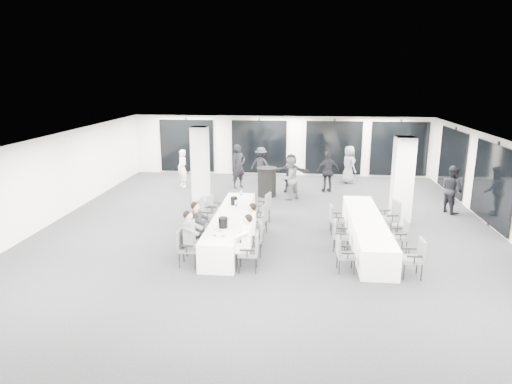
{
  "coord_description": "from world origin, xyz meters",
  "views": [
    {
      "loc": [
        0.96,
        -13.46,
        4.65
      ],
      "look_at": [
        -0.35,
        -0.2,
        1.23
      ],
      "focal_mm": 32.0,
      "sensor_mm": 36.0,
      "label": 1
    }
  ],
  "objects_px": {
    "banquet_table_side": "(367,231)",
    "chair_main_left_far": "(213,207)",
    "chair_side_left_far": "(335,217)",
    "chair_main_right_near": "(251,249)",
    "chair_side_left_near": "(343,253)",
    "ice_bucket_near": "(223,223)",
    "standing_guest_b": "(290,176)",
    "cocktail_table": "(267,182)",
    "chair_main_left_second": "(193,234)",
    "chair_main_left_mid": "(200,226)",
    "standing_guest_c": "(261,163)",
    "chair_main_left_near": "(186,245)",
    "chair_side_right_far": "(391,216)",
    "chair_side_right_near": "(415,256)",
    "standing_guest_f": "(291,170)",
    "standing_guest_g": "(182,166)",
    "standing_guest_a": "(238,163)",
    "chair_side_left_mid": "(339,233)",
    "standing_guest_d": "(328,169)",
    "chair_side_right_mid": "(401,234)",
    "chair_main_right_mid": "(258,227)",
    "banquet_table_main": "(231,227)",
    "chair_main_right_far": "(264,206)",
    "standing_guest_h": "(452,186)",
    "standing_guest_e": "(349,162)",
    "ice_bucket_far": "(234,201)",
    "chair_main_right_second": "(255,236)"
  },
  "relations": [
    {
      "from": "chair_main_right_mid",
      "to": "standing_guest_d",
      "type": "relative_size",
      "value": 0.49
    },
    {
      "from": "chair_main_right_far",
      "to": "chair_side_left_near",
      "type": "height_order",
      "value": "chair_main_right_far"
    },
    {
      "from": "chair_side_left_mid",
      "to": "standing_guest_f",
      "type": "distance_m",
      "value": 6.48
    },
    {
      "from": "standing_guest_c",
      "to": "chair_main_right_far",
      "type": "bearing_deg",
      "value": 113.19
    },
    {
      "from": "chair_side_right_far",
      "to": "standing_guest_a",
      "type": "xyz_separation_m",
      "value": [
        -5.34,
        5.37,
        0.46
      ]
    },
    {
      "from": "banquet_table_main",
      "to": "standing_guest_f",
      "type": "distance_m",
      "value": 5.96
    },
    {
      "from": "banquet_table_main",
      "to": "chair_main_right_mid",
      "type": "relative_size",
      "value": 5.39
    },
    {
      "from": "standing_guest_c",
      "to": "standing_guest_d",
      "type": "relative_size",
      "value": 0.93
    },
    {
      "from": "chair_main_left_near",
      "to": "banquet_table_side",
      "type": "bearing_deg",
      "value": 113.41
    },
    {
      "from": "chair_side_left_far",
      "to": "standing_guest_a",
      "type": "xyz_separation_m",
      "value": [
        -3.67,
        5.44,
        0.55
      ]
    },
    {
      "from": "chair_main_left_mid",
      "to": "standing_guest_c",
      "type": "distance_m",
      "value": 7.87
    },
    {
      "from": "banquet_table_side",
      "to": "chair_main_left_far",
      "type": "bearing_deg",
      "value": 160.51
    },
    {
      "from": "chair_side_left_near",
      "to": "ice_bucket_near",
      "type": "bearing_deg",
      "value": -109.45
    },
    {
      "from": "chair_side_right_mid",
      "to": "chair_side_left_far",
      "type": "bearing_deg",
      "value": 46.07
    },
    {
      "from": "chair_main_left_far",
      "to": "ice_bucket_far",
      "type": "relative_size",
      "value": 3.46
    },
    {
      "from": "chair_side_left_mid",
      "to": "standing_guest_d",
      "type": "relative_size",
      "value": 0.45
    },
    {
      "from": "chair_main_right_far",
      "to": "chair_side_left_far",
      "type": "distance_m",
      "value": 2.32
    },
    {
      "from": "chair_main_left_mid",
      "to": "standing_guest_c",
      "type": "xyz_separation_m",
      "value": [
        1.06,
        7.79,
        0.39
      ]
    },
    {
      "from": "chair_main_left_far",
      "to": "standing_guest_a",
      "type": "height_order",
      "value": "standing_guest_a"
    },
    {
      "from": "standing_guest_g",
      "to": "chair_main_left_mid",
      "type": "bearing_deg",
      "value": -22.78
    },
    {
      "from": "chair_main_right_mid",
      "to": "standing_guest_h",
      "type": "xyz_separation_m",
      "value": [
        6.37,
        3.81,
        0.42
      ]
    },
    {
      "from": "chair_side_left_far",
      "to": "standing_guest_c",
      "type": "height_order",
      "value": "standing_guest_c"
    },
    {
      "from": "standing_guest_b",
      "to": "ice_bucket_near",
      "type": "bearing_deg",
      "value": 31.54
    },
    {
      "from": "chair_side_right_near",
      "to": "standing_guest_f",
      "type": "relative_size",
      "value": 0.53
    },
    {
      "from": "standing_guest_g",
      "to": "chair_side_right_far",
      "type": "bearing_deg",
      "value": 14.34
    },
    {
      "from": "chair_main_right_near",
      "to": "standing_guest_g",
      "type": "relative_size",
      "value": 0.53
    },
    {
      "from": "chair_main_right_near",
      "to": "chair_side_right_far",
      "type": "relative_size",
      "value": 0.94
    },
    {
      "from": "chair_main_left_second",
      "to": "chair_side_right_mid",
      "type": "xyz_separation_m",
      "value": [
        5.54,
        0.65,
        -0.02
      ]
    },
    {
      "from": "chair_main_left_mid",
      "to": "standing_guest_a",
      "type": "distance_m",
      "value": 6.68
    },
    {
      "from": "chair_side_right_far",
      "to": "chair_main_left_near",
      "type": "bearing_deg",
      "value": 102.69
    },
    {
      "from": "chair_main_right_far",
      "to": "standing_guest_e",
      "type": "xyz_separation_m",
      "value": [
        3.26,
        6.05,
        0.36
      ]
    },
    {
      "from": "banquet_table_main",
      "to": "chair_main_right_near",
      "type": "bearing_deg",
      "value": -68.7
    },
    {
      "from": "banquet_table_main",
      "to": "chair_main_left_second",
      "type": "distance_m",
      "value": 1.47
    },
    {
      "from": "chair_side_left_near",
      "to": "standing_guest_d",
      "type": "relative_size",
      "value": 0.45
    },
    {
      "from": "cocktail_table",
      "to": "chair_main_right_near",
      "type": "height_order",
      "value": "cocktail_table"
    },
    {
      "from": "chair_main_left_far",
      "to": "standing_guest_a",
      "type": "distance_m",
      "value": 4.67
    },
    {
      "from": "chair_side_right_near",
      "to": "standing_guest_b",
      "type": "height_order",
      "value": "standing_guest_b"
    },
    {
      "from": "banquet_table_side",
      "to": "chair_side_right_mid",
      "type": "bearing_deg",
      "value": -32.83
    },
    {
      "from": "standing_guest_c",
      "to": "standing_guest_f",
      "type": "height_order",
      "value": "standing_guest_f"
    },
    {
      "from": "chair_side_left_mid",
      "to": "standing_guest_g",
      "type": "bearing_deg",
      "value": -130.0
    },
    {
      "from": "cocktail_table",
      "to": "chair_main_left_second",
      "type": "height_order",
      "value": "cocktail_table"
    },
    {
      "from": "chair_side_left_far",
      "to": "chair_main_left_near",
      "type": "bearing_deg",
      "value": -56.72
    },
    {
      "from": "chair_main_right_near",
      "to": "chair_main_right_second",
      "type": "relative_size",
      "value": 1.03
    },
    {
      "from": "chair_main_right_far",
      "to": "standing_guest_c",
      "type": "distance_m",
      "value": 5.92
    },
    {
      "from": "standing_guest_f",
      "to": "chair_side_left_near",
      "type": "bearing_deg",
      "value": 105.06
    },
    {
      "from": "banquet_table_side",
      "to": "chair_main_left_near",
      "type": "relative_size",
      "value": 5.29
    },
    {
      "from": "chair_main_right_near",
      "to": "chair_side_right_mid",
      "type": "bearing_deg",
      "value": -69.75
    },
    {
      "from": "banquet_table_side",
      "to": "standing_guest_d",
      "type": "xyz_separation_m",
      "value": [
        -0.78,
        5.93,
        0.57
      ]
    },
    {
      "from": "chair_side_left_far",
      "to": "chair_main_right_near",
      "type": "bearing_deg",
      "value": -39.39
    },
    {
      "from": "chair_main_right_far",
      "to": "chair_side_right_near",
      "type": "bearing_deg",
      "value": -120.65
    }
  ]
}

